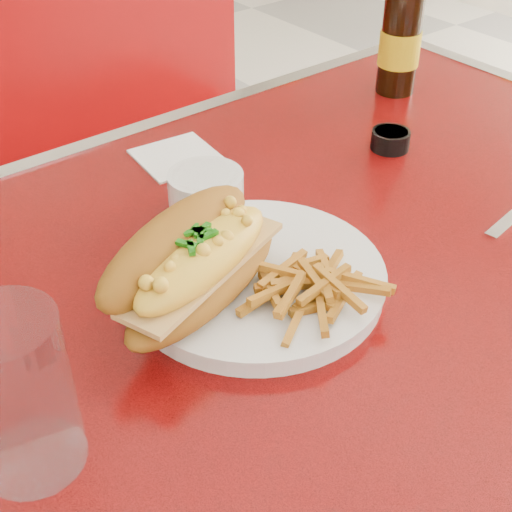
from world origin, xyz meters
TOP-DOWN VIEW (x-y plane):
  - diner_table at (0.00, 0.00)m, footprint 1.23×0.83m
  - booth_bench_far at (0.00, 0.81)m, footprint 1.20×0.51m
  - dinner_plate at (-0.10, -0.00)m, footprint 0.33×0.33m
  - mac_hoagie at (-0.17, 0.00)m, footprint 0.25×0.18m
  - fries_pile at (-0.08, -0.07)m, footprint 0.12×0.11m
  - fork at (-0.04, -0.02)m, footprint 0.04×0.16m
  - gravy_ramekin at (-0.05, 0.15)m, footprint 0.11×0.11m
  - sauce_cup_right at (0.25, 0.12)m, footprint 0.07×0.07m
  - beer_bottle at (0.40, 0.25)m, footprint 0.09×0.09m
  - water_tumbler at (-0.38, -0.07)m, footprint 0.10×0.10m
  - paper_napkin at (-0.01, 0.29)m, footprint 0.12×0.12m

SIDE VIEW (x-z plane):
  - booth_bench_far at x=0.00m, z-range -0.16..0.74m
  - diner_table at x=0.00m, z-range 0.22..0.99m
  - paper_napkin at x=-0.01m, z-range 0.77..0.77m
  - dinner_plate at x=-0.10m, z-range 0.77..0.79m
  - sauce_cup_right at x=0.25m, z-range 0.77..0.80m
  - fork at x=-0.04m, z-range 0.79..0.79m
  - gravy_ramekin at x=-0.05m, z-range 0.77..0.82m
  - fries_pile at x=-0.08m, z-range 0.79..0.82m
  - mac_hoagie at x=-0.17m, z-range 0.78..0.88m
  - water_tumbler at x=-0.38m, z-range 0.77..0.92m
  - beer_bottle at x=0.40m, z-range 0.74..1.00m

